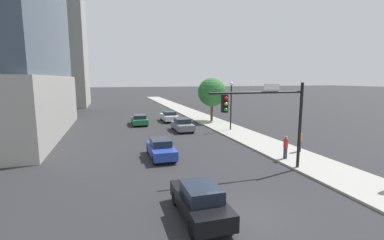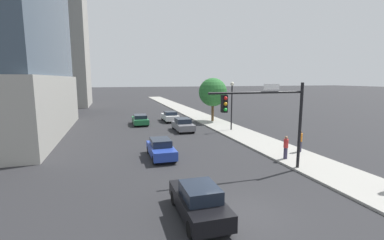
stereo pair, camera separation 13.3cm
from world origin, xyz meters
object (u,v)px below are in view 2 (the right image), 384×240
street_lamp (232,98)px  pedestrian_red_shirt (286,147)px  car_gray (183,125)px  car_white (170,116)px  car_blue (161,149)px  construction_building (55,24)px  street_tree (213,92)px  car_black (199,201)px  car_green (140,120)px  traffic_light_pole (268,111)px  pedestrian_orange_shirt (300,141)px

street_lamp → pedestrian_red_shirt: (-1.03, -11.89, -2.79)m
car_gray → car_white: size_ratio=0.96×
street_lamp → car_blue: street_lamp is taller
car_blue → construction_building: bearing=107.5°
construction_building → street_lamp: 47.40m
street_tree → car_white: (-5.74, 2.13, -3.47)m
construction_building → car_black: size_ratio=9.93×
car_gray → car_black: 20.18m
car_blue → car_green: size_ratio=0.94×
street_tree → car_gray: bearing=-137.1°
car_blue → car_gray: size_ratio=1.01×
construction_building → car_blue: 51.72m
traffic_light_pole → street_tree: 21.25m
car_gray → car_green: bearing=127.0°
car_gray → car_blue: bearing=-113.6°
car_gray → car_green: car_gray is taller
car_black → street_tree: bearing=67.9°
construction_building → car_white: (19.06, -28.97, -17.11)m
car_white → construction_building: bearing=123.3°
car_blue → pedestrian_orange_shirt: size_ratio=2.39×
street_tree → car_white: 7.04m
car_black → pedestrian_orange_shirt: 13.42m
car_gray → car_white: car_gray is taller
traffic_light_pole → car_blue: traffic_light_pole is taller
traffic_light_pole → car_white: traffic_light_pole is taller
traffic_light_pole → car_blue: bearing=137.9°
car_black → car_blue: bearing=90.0°
traffic_light_pole → car_gray: 15.94m
car_green → car_white: car_white is taller
construction_building → pedestrian_orange_shirt: 57.54m
car_green → street_tree: bearing=-3.1°
construction_building → car_blue: (14.64, -46.56, -17.13)m
construction_building → car_white: construction_building is taller
street_tree → car_black: street_tree is taller
car_white → car_black: bearing=-99.2°
construction_building → car_gray: bearing=-62.4°
car_gray → street_lamp: bearing=-16.8°
car_blue → pedestrian_red_shirt: 9.47m
car_black → pedestrian_red_shirt: (8.83, 6.15, 0.28)m
street_tree → street_lamp: bearing=-92.5°
traffic_light_pole → pedestrian_orange_shirt: 6.85m
car_gray → car_white: 7.46m
street_tree → pedestrian_orange_shirt: bearing=-86.8°
traffic_light_pole → car_white: 23.25m
traffic_light_pole → street_lamp: bearing=74.3°
traffic_light_pole → pedestrian_orange_shirt: bearing=32.5°
car_blue → car_black: (0.00, -9.56, 0.04)m
traffic_light_pole → street_lamp: (3.90, 13.86, -0.26)m
traffic_light_pole → pedestrian_red_shirt: traffic_light_pole is taller
pedestrian_orange_shirt → pedestrian_red_shirt: size_ratio=1.03×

